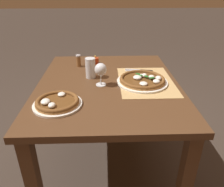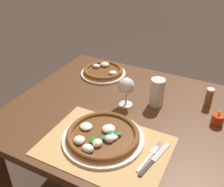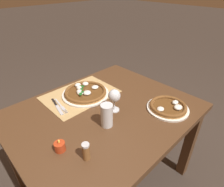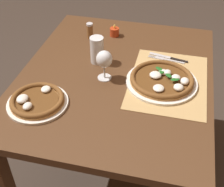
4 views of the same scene
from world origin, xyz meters
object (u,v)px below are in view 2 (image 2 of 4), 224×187
object	(u,v)px
knife	(155,159)
pepper_shaker	(209,97)
pizza_far	(103,71)
pint_glass	(157,93)
votive_candle	(218,120)
wine_glass	(126,87)
pizza_near	(103,136)
fork	(150,155)

from	to	relation	value
knife	pepper_shaker	world-z (taller)	pepper_shaker
pizza_far	pint_glass	world-z (taller)	pint_glass
pizza_far	pint_glass	size ratio (longest dim) A/B	1.91
pizza_far	votive_candle	xyz separation A→B (m)	(0.70, -0.19, 0.00)
wine_glass	pepper_shaker	bearing A→B (deg)	26.61
votive_candle	pepper_shaker	xyz separation A→B (m)	(-0.06, 0.13, 0.03)
pizza_near	pint_glass	size ratio (longest dim) A/B	2.40
pint_glass	knife	distance (m)	0.39
knife	votive_candle	xyz separation A→B (m)	(0.18, 0.34, 0.02)
pizza_near	knife	distance (m)	0.24
wine_glass	fork	bearing A→B (deg)	-50.22
knife	pizza_near	bearing A→B (deg)	177.93
pepper_shaker	wine_glass	bearing A→B (deg)	-153.39
fork	pepper_shaker	bearing A→B (deg)	73.65
fork	votive_candle	distance (m)	0.39
pizza_near	pizza_far	bearing A→B (deg)	118.35
votive_candle	pepper_shaker	size ratio (longest dim) A/B	0.74
wine_glass	fork	distance (m)	0.38
pizza_far	fork	xyz separation A→B (m)	(0.50, -0.53, -0.01)
pizza_near	pizza_far	size ratio (longest dim) A/B	1.26
pizza_near	fork	xyz separation A→B (m)	(0.21, 0.00, -0.02)
fork	votive_candle	world-z (taller)	votive_candle
pizza_near	wine_glass	xyz separation A→B (m)	(-0.02, 0.28, 0.08)
wine_glass	knife	distance (m)	0.40
pizza_far	votive_candle	size ratio (longest dim) A/B	3.84
fork	votive_candle	xyz separation A→B (m)	(0.20, 0.33, 0.02)
wine_glass	pizza_near	bearing A→B (deg)	-85.65
pizza_near	fork	world-z (taller)	pizza_near
pizza_far	knife	size ratio (longest dim) A/B	1.29
pizza_far	pepper_shaker	world-z (taller)	pepper_shaker
pizza_far	fork	bearing A→B (deg)	-46.55
pepper_shaker	fork	bearing A→B (deg)	-106.35
pizza_far	pint_glass	bearing A→B (deg)	-22.93
wine_glass	pepper_shaker	size ratio (longest dim) A/B	1.60
pizza_near	knife	bearing A→B (deg)	-2.07
pizza_near	pint_glass	world-z (taller)	pint_glass
pint_glass	pepper_shaker	xyz separation A→B (m)	(0.24, 0.11, -0.02)
pizza_far	pepper_shaker	distance (m)	0.64
pizza_near	votive_candle	world-z (taller)	votive_candle
pizza_near	knife	xyz separation A→B (m)	(0.24, -0.01, -0.02)
fork	knife	size ratio (longest dim) A/B	0.94
fork	pint_glass	bearing A→B (deg)	105.54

